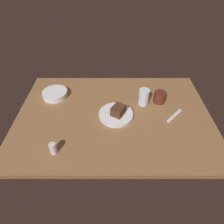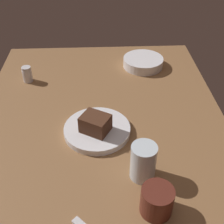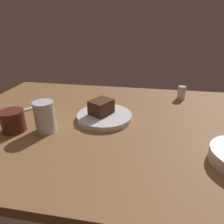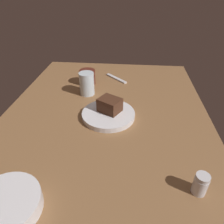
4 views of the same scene
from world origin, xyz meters
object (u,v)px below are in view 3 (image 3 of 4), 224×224
at_px(chocolate_cake_slice, 101,107).
at_px(coffee_cup, 13,121).
at_px(salt_shaker, 181,93).
at_px(dessert_spoon, 20,111).
at_px(dessert_plate, 105,116).
at_px(water_glass, 45,117).

height_order(chocolate_cake_slice, coffee_cup, chocolate_cake_slice).
height_order(chocolate_cake_slice, salt_shaker, chocolate_cake_slice).
distance_m(coffee_cup, dessert_spoon, 0.16).
bearing_deg(dessert_plate, dessert_spoon, -0.50).
bearing_deg(dessert_plate, coffee_cup, 25.80).
xyz_separation_m(dessert_plate, coffee_cup, (0.29, 0.14, 0.03)).
distance_m(dessert_plate, dessert_spoon, 0.36).
distance_m(water_glass, coffee_cup, 0.11).
xyz_separation_m(salt_shaker, water_glass, (0.50, 0.39, 0.02)).
relative_size(salt_shaker, coffee_cup, 0.79).
height_order(coffee_cup, dessert_spoon, coffee_cup).
bearing_deg(dessert_plate, salt_shaker, -139.52).
xyz_separation_m(salt_shaker, dessert_spoon, (0.68, 0.27, -0.03)).
bearing_deg(dessert_spoon, salt_shaker, -24.04).
height_order(dessert_plate, salt_shaker, salt_shaker).
bearing_deg(dessert_spoon, chocolate_cake_slice, -45.48).
height_order(chocolate_cake_slice, water_glass, water_glass).
bearing_deg(salt_shaker, chocolate_cake_slice, 38.90).
bearing_deg(chocolate_cake_slice, coffee_cup, 27.56).
bearing_deg(salt_shaker, coffee_cup, 34.12).
distance_m(dessert_plate, coffee_cup, 0.32).
relative_size(chocolate_cake_slice, water_glass, 0.78).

